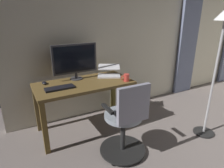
% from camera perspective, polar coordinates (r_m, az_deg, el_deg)
% --- Properties ---
extents(back_room_partition, '(5.79, 0.10, 2.59)m').
position_cam_1_polar(back_room_partition, '(3.92, 15.18, 14.79)').
color(back_room_partition, beige).
rests_on(back_room_partition, ground).
extents(curtain_right_panel, '(0.47, 0.06, 2.41)m').
position_cam_1_polar(curtain_right_panel, '(4.27, 21.85, 13.23)').
color(curtain_right_panel, slate).
rests_on(curtain_right_panel, ground).
extents(desk, '(1.32, 0.65, 0.72)m').
position_cam_1_polar(desk, '(2.70, -8.22, -1.60)').
color(desk, brown).
rests_on(desk, ground).
extents(office_chair, '(0.56, 0.56, 0.94)m').
position_cam_1_polar(office_chair, '(2.24, 4.10, -11.50)').
color(office_chair, black).
rests_on(office_chair, ground).
extents(computer_monitor, '(0.64, 0.18, 0.50)m').
position_cam_1_polar(computer_monitor, '(2.76, -10.89, 7.08)').
color(computer_monitor, '#333338').
rests_on(computer_monitor, desk).
extents(computer_keyboard, '(0.36, 0.14, 0.02)m').
position_cam_1_polar(computer_keyboard, '(2.50, -15.27, -1.16)').
color(computer_keyboard, black).
rests_on(computer_keyboard, desk).
extents(laptop, '(0.44, 0.43, 0.14)m').
position_cam_1_polar(laptop, '(2.92, -0.90, 3.47)').
color(laptop, silver).
rests_on(laptop, desk).
extents(computer_mouse, '(0.06, 0.10, 0.04)m').
position_cam_1_polar(computer_mouse, '(2.73, -19.45, 0.31)').
color(computer_mouse, black).
rests_on(computer_mouse, desk).
extents(mug_coffee, '(0.13, 0.08, 0.10)m').
position_cam_1_polar(mug_coffee, '(2.69, 4.20, 1.91)').
color(mug_coffee, '#CC3D33').
rests_on(mug_coffee, desk).
extents(floor_lamp, '(0.28, 0.28, 1.69)m').
position_cam_1_polar(floor_lamp, '(2.72, 29.54, 10.55)').
color(floor_lamp, black).
rests_on(floor_lamp, ground).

